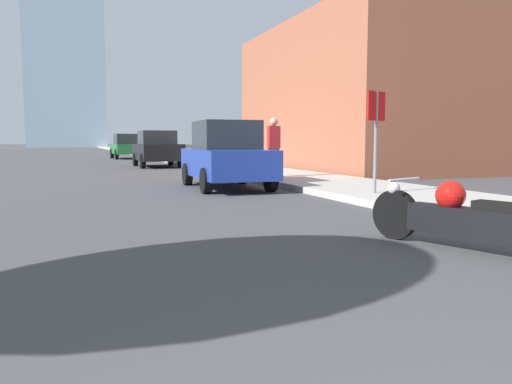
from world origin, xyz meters
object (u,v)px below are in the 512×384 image
object	(u,v)px
stop_sign	(376,124)
pedestrian	(274,146)
parked_car_blue	(226,156)
parked_car_black	(157,149)
parked_car_green	(127,146)
motorcycle	(473,218)

from	to	relation	value
stop_sign	pedestrian	bearing A→B (deg)	92.03
parked_car_blue	parked_car_black	distance (m)	11.51
parked_car_blue	parked_car_green	distance (m)	23.40
parked_car_blue	pedestrian	bearing A→B (deg)	39.42
parked_car_green	pedestrian	world-z (taller)	pedestrian
stop_sign	pedestrian	world-z (taller)	stop_sign
parked_car_green	pedestrian	size ratio (longest dim) A/B	2.24
parked_car_black	stop_sign	bearing A→B (deg)	-82.83
parked_car_black	pedestrian	size ratio (longest dim) A/B	2.23
parked_car_black	pedestrian	distance (m)	10.20
parked_car_black	parked_car_green	distance (m)	11.89
motorcycle	parked_car_blue	size ratio (longest dim) A/B	0.66
pedestrian	parked_car_blue	bearing A→B (deg)	-142.95
parked_car_green	pedestrian	bearing A→B (deg)	-87.49
motorcycle	parked_car_green	distance (m)	31.61
parked_car_green	stop_sign	size ratio (longest dim) A/B	1.89
motorcycle	parked_car_black	world-z (taller)	parked_car_black
motorcycle	parked_car_black	xyz separation A→B (m)	(-0.19, 19.72, 0.47)
parked_car_blue	pedestrian	world-z (taller)	pedestrian
motorcycle	parked_car_green	bearing A→B (deg)	71.29
pedestrian	parked_car_green	bearing A→B (deg)	95.18
parked_car_black	pedestrian	bearing A→B (deg)	-80.06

